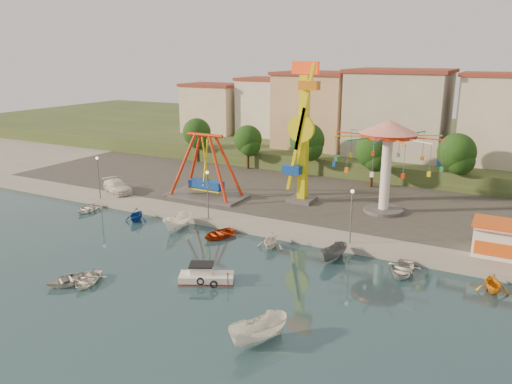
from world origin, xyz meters
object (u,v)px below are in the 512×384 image
Objects in this scene: rowboat_a at (87,280)px; van at (117,186)px; skiff at (258,331)px; kamikaze_tower at (304,137)px; cabin_motorboat at (205,277)px; pirate_ship_ride at (206,167)px; wave_swinger at (388,146)px.

van is (-15.75, 20.33, 1.04)m from rowboat_a.
skiff is 38.49m from van.
cabin_motorboat is (1.17, -22.60, -8.19)m from kamikaze_tower.
kamikaze_tower is at bearing 133.28° from skiff.
rowboat_a is at bearing -117.25° from van.
rowboat_a is 16.29m from skiff.
van is (-32.00, 21.38, 0.53)m from skiff.
skiff is (16.25, -1.05, 0.51)m from rowboat_a.
pirate_ship_ride is 12.27m from van.
rowboat_a is at bearing -79.51° from pirate_ship_ride.
kamikaze_tower is 24.07m from cabin_motorboat.
pirate_ship_ride reaches higher than rowboat_a.
wave_swinger is at bearing -51.19° from van.
van is at bearing 171.64° from skiff.
skiff is at bearing -21.28° from rowboat_a.
kamikaze_tower is at bearing 58.06° from rowboat_a.
cabin_motorboat is at bearing 13.14° from rowboat_a.
cabin_motorboat is 10.00m from skiff.
wave_swinger is at bearing 41.94° from rowboat_a.
van is at bearing 119.98° from cabin_motorboat.
pirate_ship_ride is 12.71m from kamikaze_tower.
rowboat_a is 25.74m from van.
rowboat_a is at bearing -176.48° from cabin_motorboat.
wave_swinger is (21.11, 4.29, 3.80)m from pirate_ship_ride.
wave_swinger is 33.77m from rowboat_a.
rowboat_a is (4.45, -24.02, -4.04)m from pirate_ship_ride.
rowboat_a is (-7.03, -27.48, -8.24)m from kamikaze_tower.
cabin_motorboat is 9.54m from rowboat_a.
wave_swinger reaches higher than skiff.
cabin_motorboat is at bearing -97.84° from van.
skiff is 0.82× the size of van.
kamikaze_tower is 3.54× the size of cabin_motorboat.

